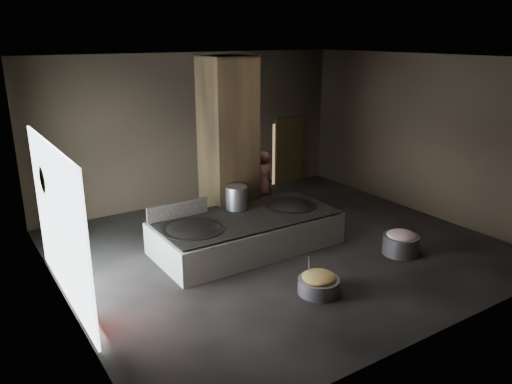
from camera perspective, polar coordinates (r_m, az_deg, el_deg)
floor at (r=12.35m, az=2.63°, el=-6.55°), size 10.00×9.00×0.10m
ceiling at (r=11.28m, az=2.97°, el=15.29°), size 10.00×9.00×0.10m
back_wall at (r=15.44m, az=-7.18°, el=7.22°), size 10.00×0.10×4.50m
front_wall at (r=8.50m, az=20.99°, el=-2.52°), size 10.00×0.10×4.50m
left_wall at (r=9.67m, az=-22.32°, el=-0.31°), size 0.10×9.00×4.50m
right_wall at (r=15.06m, az=18.69°, el=6.16°), size 0.10×9.00×4.50m
pillar at (r=13.00m, az=-3.20°, el=5.37°), size 1.20×1.20×4.50m
hearth_platform at (r=12.17m, az=-1.06°, el=-4.69°), size 4.45×2.15×0.77m
platform_cap at (r=12.01m, az=-1.07°, el=-2.80°), size 4.34×2.08×0.03m
wok_left at (r=11.35m, az=-7.18°, el=-4.55°), size 1.40×1.40×0.39m
wok_left_rim at (r=11.32m, az=-7.19°, el=-4.22°), size 1.43×1.43×0.05m
wok_right at (r=12.79m, az=3.95°, el=-1.85°), size 1.30×1.30×0.37m
wok_right_rim at (r=12.77m, az=3.95°, el=-1.55°), size 1.33×1.33×0.05m
stock_pot at (r=12.38m, az=-2.23°, el=-0.64°), size 0.54×0.54×0.58m
splash_guard at (r=11.93m, az=-8.92°, el=-2.06°), size 1.54×0.07×0.39m
cook at (r=14.28m, az=0.74°, el=1.06°), size 0.72×0.50×1.87m
veg_basin at (r=10.31m, az=7.18°, el=-10.59°), size 1.07×1.07×0.31m
veg_fill at (r=10.22m, az=7.22°, el=-9.63°), size 0.69×0.69×0.21m
ladle at (r=10.15m, az=6.05°, el=-8.53°), size 0.25×0.26×0.60m
meat_basin at (r=12.39m, az=16.20°, el=-5.79°), size 0.95×0.95×0.46m
meat_fill at (r=12.30m, az=16.28°, el=-4.86°), size 0.70×0.70×0.27m
doorway_near at (r=16.15m, az=-3.04°, el=3.61°), size 1.18×0.08×2.38m
doorway_near_glow at (r=16.31m, az=-3.31°, el=3.57°), size 0.85×0.04×2.02m
doorway_far at (r=17.43m, az=3.82°, el=4.65°), size 1.18×0.08×2.38m
doorway_far_glow at (r=17.35m, az=3.12°, el=4.43°), size 0.90×0.04×2.13m
left_opening at (r=10.07m, az=-21.57°, el=-3.44°), size 0.04×4.20×3.10m
pavilion_sliver at (r=9.21m, az=-18.86°, el=-10.24°), size 0.05×0.90×1.70m
tree_silhouette at (r=10.95m, az=-22.64°, el=1.38°), size 0.28×1.10×1.10m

